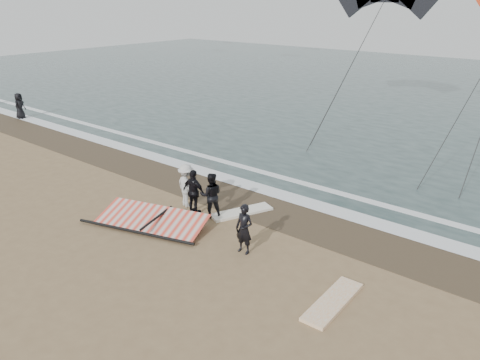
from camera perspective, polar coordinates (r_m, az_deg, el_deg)
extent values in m
plane|color=#8C704C|center=(14.99, -3.82, -10.02)|extent=(120.00, 120.00, 0.00)
cube|color=#233838|center=(43.89, 27.15, 8.88)|extent=(120.00, 54.00, 0.02)
cube|color=#4C3D2B|center=(18.12, 5.87, -4.19)|extent=(120.00, 2.80, 0.01)
cube|color=white|center=(19.20, 8.18, -2.71)|extent=(120.00, 0.90, 0.01)
cube|color=white|center=(20.57, 10.65, -1.18)|extent=(120.00, 0.45, 0.01)
imported|color=black|center=(15.12, 0.51, -6.00)|extent=(0.64, 0.44, 1.69)
cube|color=white|center=(13.44, 11.25, -14.33)|extent=(0.75, 2.46, 0.10)
cube|color=white|center=(18.12, 0.19, -3.92)|extent=(1.58, 2.52, 0.10)
imported|color=black|center=(17.56, -3.54, -1.86)|extent=(1.08, 1.07, 1.76)
imported|color=black|center=(17.88, -5.63, -1.47)|extent=(1.06, 0.48, 1.77)
imported|color=silver|center=(18.54, -6.53, -0.67)|extent=(1.28, 0.96, 1.76)
imported|color=black|center=(35.59, -25.28, 8.17)|extent=(0.86, 1.01, 1.75)
cube|color=black|center=(17.89, -9.69, -4.59)|extent=(2.87, 1.43, 0.11)
cube|color=#F73D29|center=(17.30, -10.77, -4.71)|extent=(4.36, 2.67, 0.43)
cylinder|color=black|center=(16.96, -12.73, -6.16)|extent=(4.56, 1.45, 0.11)
cylinder|color=black|center=(17.03, -10.15, -4.54)|extent=(0.66, 1.98, 0.09)
cylinder|color=#262626|center=(25.06, 27.13, 10.77)|extent=(0.04, 0.04, 12.87)
cylinder|color=#262626|center=(29.44, 13.26, 13.18)|extent=(0.04, 0.04, 11.23)
cylinder|color=#262626|center=(28.81, 13.15, 13.02)|extent=(0.04, 0.04, 12.14)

